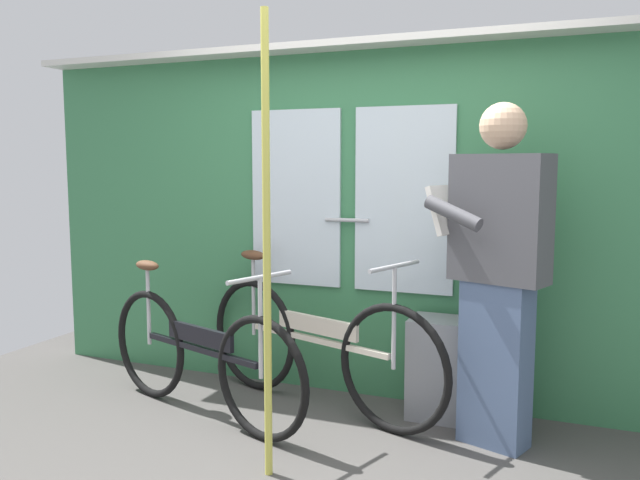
{
  "coord_description": "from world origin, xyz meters",
  "views": [
    {
      "loc": [
        1.15,
        -2.63,
        1.44
      ],
      "look_at": [
        -0.11,
        0.45,
        1.05
      ],
      "focal_mm": 36.79,
      "sensor_mm": 36.0,
      "label": 1
    }
  ],
  "objects_px": {
    "bicycle_leaning_behind": "(199,355)",
    "trash_bin_by_wall": "(440,368)",
    "bicycle_near_door": "(316,346)",
    "passenger_reading_newspaper": "(497,268)",
    "handrail_pole": "(267,250)"
  },
  "relations": [
    {
      "from": "bicycle_leaning_behind",
      "to": "trash_bin_by_wall",
      "type": "xyz_separation_m",
      "value": [
        1.27,
        0.5,
        -0.07
      ]
    },
    {
      "from": "bicycle_leaning_behind",
      "to": "trash_bin_by_wall",
      "type": "height_order",
      "value": "bicycle_leaning_behind"
    },
    {
      "from": "bicycle_near_door",
      "to": "passenger_reading_newspaper",
      "type": "height_order",
      "value": "passenger_reading_newspaper"
    },
    {
      "from": "bicycle_near_door",
      "to": "passenger_reading_newspaper",
      "type": "relative_size",
      "value": 0.98
    },
    {
      "from": "bicycle_near_door",
      "to": "passenger_reading_newspaper",
      "type": "xyz_separation_m",
      "value": [
        1.03,
        -0.11,
        0.54
      ]
    },
    {
      "from": "trash_bin_by_wall",
      "to": "handrail_pole",
      "type": "distance_m",
      "value": 1.39
    },
    {
      "from": "bicycle_leaning_behind",
      "to": "handrail_pole",
      "type": "relative_size",
      "value": 0.75
    },
    {
      "from": "passenger_reading_newspaper",
      "to": "handrail_pole",
      "type": "height_order",
      "value": "handrail_pole"
    },
    {
      "from": "bicycle_near_door",
      "to": "trash_bin_by_wall",
      "type": "distance_m",
      "value": 0.72
    },
    {
      "from": "passenger_reading_newspaper",
      "to": "handrail_pole",
      "type": "relative_size",
      "value": 0.82
    },
    {
      "from": "handrail_pole",
      "to": "bicycle_near_door",
      "type": "bearing_deg",
      "value": 97.44
    },
    {
      "from": "bicycle_leaning_behind",
      "to": "passenger_reading_newspaper",
      "type": "xyz_separation_m",
      "value": [
        1.6,
        0.25,
        0.56
      ]
    },
    {
      "from": "bicycle_near_door",
      "to": "handrail_pole",
      "type": "relative_size",
      "value": 0.81
    },
    {
      "from": "trash_bin_by_wall",
      "to": "handrail_pole",
      "type": "height_order",
      "value": "handrail_pole"
    },
    {
      "from": "bicycle_near_door",
      "to": "bicycle_leaning_behind",
      "type": "relative_size",
      "value": 1.08
    }
  ]
}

